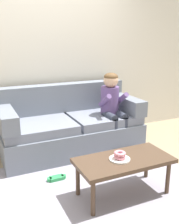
% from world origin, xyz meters
% --- Properties ---
extents(ground, '(10.00, 10.00, 0.00)m').
position_xyz_m(ground, '(0.00, 0.00, 0.00)').
color(ground, '#9E896B').
extents(wall_back, '(8.00, 0.10, 2.80)m').
position_xyz_m(wall_back, '(0.00, 1.40, 1.40)').
color(wall_back, silver).
rests_on(wall_back, ground).
extents(area_rug, '(2.45, 1.75, 0.01)m').
position_xyz_m(area_rug, '(0.00, -0.25, 0.01)').
color(area_rug, '#9993A3').
rests_on(area_rug, ground).
extents(couch, '(1.95, 0.90, 0.91)m').
position_xyz_m(couch, '(0.15, 0.84, 0.34)').
color(couch, slate).
rests_on(couch, ground).
extents(coffee_table, '(0.98, 0.48, 0.41)m').
position_xyz_m(coffee_table, '(0.23, -0.48, 0.36)').
color(coffee_table, '#4C3828').
rests_on(coffee_table, ground).
extents(person_child, '(0.34, 0.58, 1.10)m').
position_xyz_m(person_child, '(0.72, 0.64, 0.67)').
color(person_child, '#664C84').
rests_on(person_child, ground).
extents(plate, '(0.21, 0.21, 0.01)m').
position_xyz_m(plate, '(0.18, -0.48, 0.42)').
color(plate, white).
rests_on(plate, coffee_table).
extents(donut, '(0.17, 0.17, 0.04)m').
position_xyz_m(donut, '(0.18, -0.48, 0.44)').
color(donut, pink).
rests_on(donut, plate).
extents(donut_second, '(0.15, 0.15, 0.04)m').
position_xyz_m(donut_second, '(0.18, -0.48, 0.48)').
color(donut_second, pink).
rests_on(donut_second, donut).
extents(toy_controller, '(0.23, 0.09, 0.05)m').
position_xyz_m(toy_controller, '(-0.31, 0.08, 0.03)').
color(toy_controller, '#339E56').
rests_on(toy_controller, ground).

